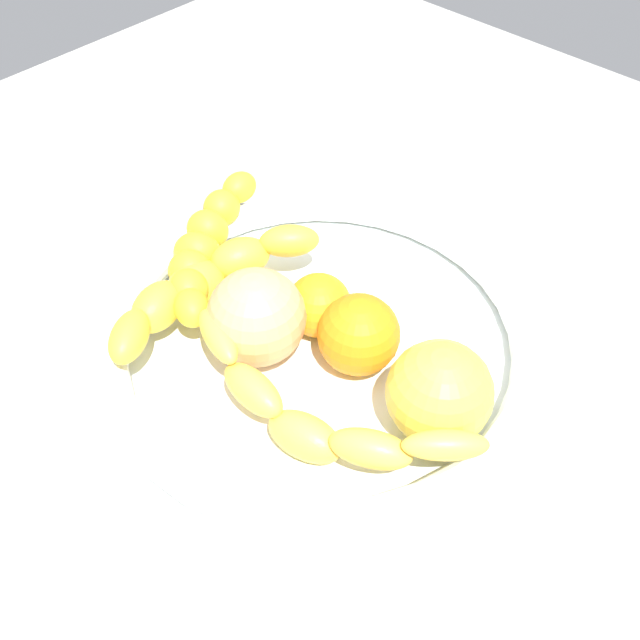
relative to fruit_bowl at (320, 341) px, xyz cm
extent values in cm
cube|color=#979691|center=(0.00, 0.00, -3.60)|extent=(120.00, 120.00, 3.00)
cylinder|color=white|center=(0.00, 0.00, -1.32)|extent=(33.57, 33.57, 1.58)
torus|color=white|center=(0.00, 0.00, 0.74)|extent=(35.35, 35.35, 2.54)
ellipsoid|color=yellow|center=(-3.51, -7.35, 3.84)|extent=(6.24, 4.00, 2.12)
ellipsoid|color=yellow|center=(1.25, -8.38, 2.47)|extent=(6.05, 3.10, 2.68)
ellipsoid|color=yellow|center=(6.11, -8.05, 1.10)|extent=(6.41, 4.38, 3.25)
ellipsoid|color=yellow|center=(10.70, -6.41, 2.47)|extent=(6.44, 5.10, 2.68)
ellipsoid|color=yellow|center=(14.66, -3.58, 3.84)|extent=(5.71, 5.57, 2.12)
ellipsoid|color=yellow|center=(-7.56, 4.23, 3.55)|extent=(5.50, 5.72, 2.78)
ellipsoid|color=yellow|center=(-9.82, 0.58, 2.58)|extent=(5.23, 6.13, 3.53)
ellipsoid|color=yellow|center=(-10.79, -3.60, 1.61)|extent=(4.59, 5.43, 4.28)
ellipsoid|color=yellow|center=(-10.35, -7.87, 2.58)|extent=(4.76, 5.92, 3.53)
ellipsoid|color=yellow|center=(-8.56, -11.77, 3.55)|extent=(5.20, 5.84, 2.78)
ellipsoid|color=yellow|center=(-16.52, 6.68, 3.24)|extent=(3.14, 3.80, 2.78)
ellipsoid|color=yellow|center=(-16.01, 3.99, 2.70)|extent=(4.10, 4.27, 3.28)
ellipsoid|color=yellow|center=(-15.07, 1.42, 2.15)|extent=(4.90, 4.78, 3.78)
ellipsoid|color=yellow|center=(-13.74, -0.97, 1.61)|extent=(5.52, 5.31, 4.28)
ellipsoid|color=yellow|center=(-12.04, -3.11, 2.15)|extent=(5.17, 5.16, 3.78)
ellipsoid|color=yellow|center=(-10.01, -4.96, 2.70)|extent=(4.79, 4.75, 3.28)
ellipsoid|color=yellow|center=(-7.72, -6.45, 3.24)|extent=(4.42, 4.12, 2.78)
sphere|color=orange|center=(3.36, 0.75, 2.69)|extent=(6.44, 6.44, 6.44)
sphere|color=orange|center=(-1.41, 1.37, 2.12)|extent=(5.31, 5.31, 5.31)
sphere|color=yellow|center=(11.54, -0.22, 3.32)|extent=(7.70, 7.70, 7.70)
sphere|color=#F6A66B|center=(-3.19, -3.76, 3.37)|extent=(7.79, 7.79, 7.79)
camera|label=1|loc=(27.98, -29.80, 45.52)|focal=42.53mm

